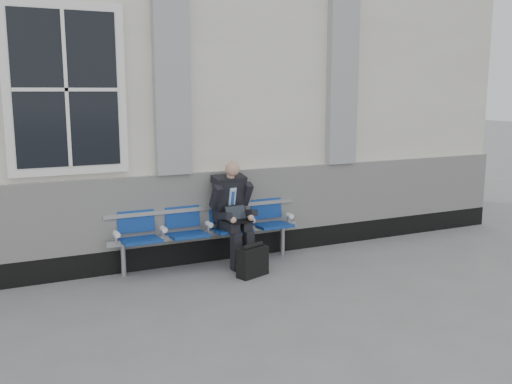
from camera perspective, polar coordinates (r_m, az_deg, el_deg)
ground at (r=5.89m, az=-18.84°, el=-12.79°), size 70.00×70.00×0.00m
station_building at (r=8.91m, az=-22.56°, el=9.24°), size 14.40×4.40×4.49m
bench at (r=7.40m, az=-4.93°, el=-3.11°), size 2.60×0.47×0.91m
businessman at (r=7.36m, az=-2.35°, el=-1.66°), size 0.54×0.73×1.35m
briefcase at (r=6.99m, az=-0.34°, el=-6.93°), size 0.43×0.29×0.41m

